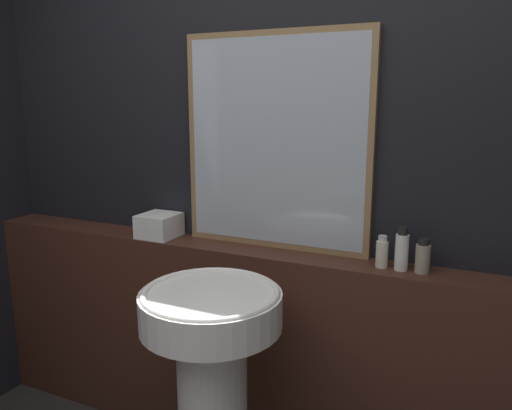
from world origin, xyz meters
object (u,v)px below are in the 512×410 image
object	(u,v)px
shampoo_bottle	(382,253)
towel_stack	(159,225)
pedestal_sink	(212,381)
mirror	(275,143)
conditioner_bottle	(402,250)
lotion_bottle	(423,257)

from	to	relation	value
shampoo_bottle	towel_stack	bearing A→B (deg)	-180.00
pedestal_sink	shampoo_bottle	size ratio (longest dim) A/B	7.65
mirror	conditioner_bottle	xyz separation A→B (m)	(0.54, -0.08, -0.37)
mirror	conditioner_bottle	size ratio (longest dim) A/B	5.42
shampoo_bottle	lotion_bottle	xyz separation A→B (m)	(0.15, -0.00, 0.00)
conditioner_bottle	lotion_bottle	xyz separation A→B (m)	(0.08, 0.00, -0.02)
mirror	shampoo_bottle	bearing A→B (deg)	-9.07
pedestal_sink	towel_stack	world-z (taller)	towel_stack
pedestal_sink	mirror	bearing A→B (deg)	89.05
mirror	towel_stack	world-z (taller)	mirror
pedestal_sink	shampoo_bottle	distance (m)	0.78
conditioner_bottle	towel_stack	bearing A→B (deg)	-180.00
shampoo_bottle	lotion_bottle	size ratio (longest dim) A/B	0.95
conditioner_bottle	lotion_bottle	bearing A→B (deg)	0.00
towel_stack	lotion_bottle	size ratio (longest dim) A/B	1.35
towel_stack	conditioner_bottle	xyz separation A→B (m)	(1.09, 0.00, 0.02)
shampoo_bottle	lotion_bottle	world-z (taller)	lotion_bottle
pedestal_sink	lotion_bottle	size ratio (longest dim) A/B	7.30
mirror	lotion_bottle	size ratio (longest dim) A/B	6.93
shampoo_bottle	mirror	bearing A→B (deg)	170.93
mirror	shampoo_bottle	xyz separation A→B (m)	(0.47, -0.08, -0.39)
pedestal_sink	conditioner_bottle	world-z (taller)	conditioner_bottle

